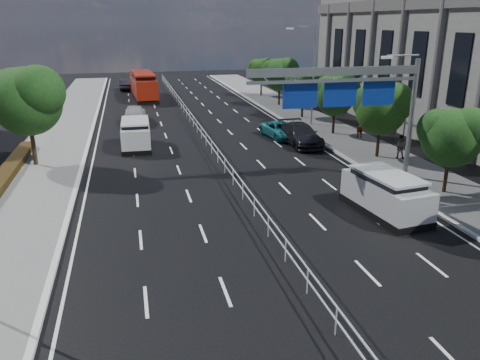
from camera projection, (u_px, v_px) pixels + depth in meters
name	position (u px, v px, depth m)	size (l,w,h in m)	color
ground	(299.00, 282.00, 17.39)	(160.00, 160.00, 0.00)	black
kerb_near	(41.00, 313.00, 15.39)	(0.25, 140.00, 0.15)	silver
median_fence	(203.00, 134.00, 37.95)	(0.05, 85.00, 1.02)	silver
overhead_gantry	(354.00, 89.00, 26.34)	(10.24, 0.38, 7.45)	gray
streetlight_far	(311.00, 69.00, 41.99)	(2.78, 2.40, 9.00)	gray
civic_hall	(470.00, 57.00, 40.87)	(14.40, 36.00, 14.35)	slate
near_tree_back	(27.00, 97.00, 29.84)	(4.84, 4.51, 6.69)	black
far_tree_c	(453.00, 134.00, 25.20)	(3.52, 3.28, 4.94)	black
far_tree_d	(382.00, 106.00, 32.02)	(3.85, 3.59, 5.34)	black
far_tree_e	(336.00, 93.00, 38.97)	(3.63, 3.38, 5.13)	black
far_tree_f	(304.00, 83.00, 45.91)	(3.52, 3.28, 5.02)	black
far_tree_g	(280.00, 73.00, 52.73)	(3.96, 3.69, 5.45)	black
far_tree_h	(262.00, 69.00, 59.75)	(3.41, 3.18, 4.91)	black
white_minivan	(136.00, 134.00, 35.71)	(2.25, 4.99, 2.15)	black
red_bus	(143.00, 85.00, 58.89)	(3.13, 10.90, 3.22)	black
near_car_silver	(135.00, 113.00, 44.92)	(2.03, 5.06, 1.72)	#A8ABAF
near_car_dark	(126.00, 85.00, 66.51)	(1.56, 4.48, 1.48)	black
silver_minivan	(386.00, 194.00, 23.34)	(2.71, 5.27, 2.10)	black
parked_car_teal	(281.00, 130.00, 38.88)	(2.17, 4.70, 1.31)	#18686F
parked_car_dark	(301.00, 135.00, 36.65)	(2.26, 5.57, 1.62)	black
pedestrian_a	(360.00, 128.00, 38.32)	(0.61, 0.40, 1.66)	gray
pedestrian_b	(400.00, 147.00, 32.51)	(0.79, 0.62, 1.63)	gray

